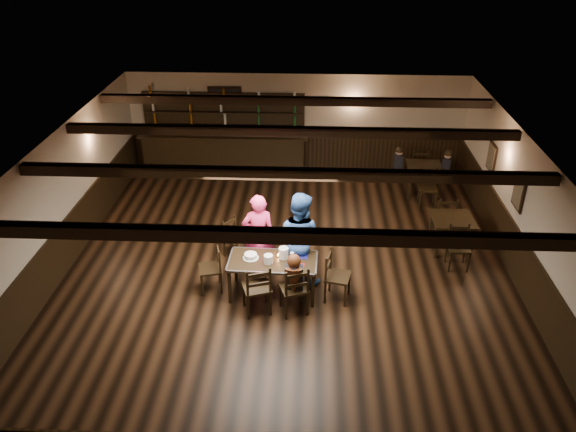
{
  "coord_description": "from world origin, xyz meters",
  "views": [
    {
      "loc": [
        0.44,
        -9.45,
        6.45
      ],
      "look_at": [
        -0.01,
        0.2,
        1.14
      ],
      "focal_mm": 35.0,
      "sensor_mm": 36.0,
      "label": 1
    }
  ],
  "objects_px": {
    "woman_pink": "(258,235)",
    "bar_counter": "(225,148)",
    "dining_table": "(273,264)",
    "chair_near_left": "(258,287)",
    "man_blue": "(299,238)",
    "cake": "(251,256)",
    "chair_near_right": "(295,287)"
  },
  "relations": [
    {
      "from": "chair_near_left",
      "to": "man_blue",
      "type": "relative_size",
      "value": 0.54
    },
    {
      "from": "man_blue",
      "to": "cake",
      "type": "bearing_deg",
      "value": 50.63
    },
    {
      "from": "woman_pink",
      "to": "man_blue",
      "type": "height_order",
      "value": "man_blue"
    },
    {
      "from": "chair_near_right",
      "to": "dining_table",
      "type": "bearing_deg",
      "value": 126.67
    },
    {
      "from": "dining_table",
      "to": "chair_near_right",
      "type": "bearing_deg",
      "value": -53.33
    },
    {
      "from": "chair_near_left",
      "to": "woman_pink",
      "type": "height_order",
      "value": "woman_pink"
    },
    {
      "from": "woman_pink",
      "to": "bar_counter",
      "type": "relative_size",
      "value": 0.39
    },
    {
      "from": "chair_near_left",
      "to": "man_blue",
      "type": "xyz_separation_m",
      "value": [
        0.69,
        1.11,
        0.35
      ]
    },
    {
      "from": "woman_pink",
      "to": "cake",
      "type": "distance_m",
      "value": 0.64
    },
    {
      "from": "chair_near_right",
      "to": "cake",
      "type": "bearing_deg",
      "value": 143.05
    },
    {
      "from": "chair_near_right",
      "to": "chair_near_left",
      "type": "bearing_deg",
      "value": -177.84
    },
    {
      "from": "dining_table",
      "to": "woman_pink",
      "type": "height_order",
      "value": "woman_pink"
    },
    {
      "from": "dining_table",
      "to": "chair_near_left",
      "type": "xyz_separation_m",
      "value": [
        -0.22,
        -0.62,
        -0.08
      ]
    },
    {
      "from": "chair_near_left",
      "to": "chair_near_right",
      "type": "xyz_separation_m",
      "value": [
        0.66,
        0.02,
        -0.01
      ]
    },
    {
      "from": "dining_table",
      "to": "chair_near_left",
      "type": "bearing_deg",
      "value": -109.93
    },
    {
      "from": "chair_near_left",
      "to": "bar_counter",
      "type": "relative_size",
      "value": 0.23
    },
    {
      "from": "cake",
      "to": "bar_counter",
      "type": "xyz_separation_m",
      "value": [
        -1.29,
        5.46,
        -0.07
      ]
    },
    {
      "from": "chair_near_right",
      "to": "woman_pink",
      "type": "bearing_deg",
      "value": 121.19
    },
    {
      "from": "chair_near_left",
      "to": "cake",
      "type": "height_order",
      "value": "chair_near_left"
    },
    {
      "from": "bar_counter",
      "to": "man_blue",
      "type": "bearing_deg",
      "value": -66.65
    },
    {
      "from": "cake",
      "to": "chair_near_right",
      "type": "bearing_deg",
      "value": -36.95
    },
    {
      "from": "woman_pink",
      "to": "man_blue",
      "type": "bearing_deg",
      "value": 155.17
    },
    {
      "from": "woman_pink",
      "to": "cake",
      "type": "height_order",
      "value": "woman_pink"
    },
    {
      "from": "dining_table",
      "to": "chair_near_left",
      "type": "distance_m",
      "value": 0.66
    },
    {
      "from": "bar_counter",
      "to": "cake",
      "type": "bearing_deg",
      "value": -76.72
    },
    {
      "from": "chair_near_right",
      "to": "man_blue",
      "type": "bearing_deg",
      "value": 88.55
    },
    {
      "from": "chair_near_right",
      "to": "man_blue",
      "type": "distance_m",
      "value": 1.14
    },
    {
      "from": "woman_pink",
      "to": "bar_counter",
      "type": "xyz_separation_m",
      "value": [
        -1.38,
        4.84,
        -0.15
      ]
    },
    {
      "from": "dining_table",
      "to": "bar_counter",
      "type": "xyz_separation_m",
      "value": [
        -1.7,
        5.51,
        0.05
      ]
    },
    {
      "from": "dining_table",
      "to": "bar_counter",
      "type": "bearing_deg",
      "value": 107.15
    },
    {
      "from": "cake",
      "to": "bar_counter",
      "type": "height_order",
      "value": "bar_counter"
    },
    {
      "from": "dining_table",
      "to": "man_blue",
      "type": "height_order",
      "value": "man_blue"
    }
  ]
}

